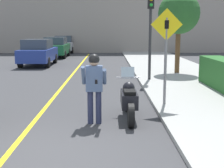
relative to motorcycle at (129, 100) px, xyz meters
The scene contains 12 objects.
ground_plane 2.99m from the motorcycle, 127.44° to the right, with size 80.00×80.00×0.00m, color #38383A.
sidewalk_curb 3.46m from the motorcycle, 28.85° to the left, with size 4.40×44.00×0.11m.
road_center_line 4.40m from the motorcycle, 123.24° to the left, with size 0.12×36.00×0.01m.
building_backdrop 23.94m from the motorcycle, 94.34° to the left, with size 28.00×1.20×7.38m.
motorcycle is the anchor object (origin of this frame).
person_biker 1.12m from the motorcycle, 152.93° to the right, with size 0.59×0.47×1.71m.
crossing_sign 2.05m from the motorcycle, 45.37° to the left, with size 0.91×0.08×2.76m.
traffic_light 6.29m from the motorcycle, 77.52° to the left, with size 0.26×0.30×3.79m.
street_tree 8.86m from the motorcycle, 69.54° to the left, with size 2.07×2.07×4.01m.
parked_car_blue 13.18m from the motorcycle, 112.45° to the left, with size 1.88×4.20×1.68m.
parked_car_green 18.72m from the motorcycle, 105.07° to the left, with size 1.88×4.20×1.68m.
parked_car_silver 24.06m from the motorcycle, 101.79° to the left, with size 1.88×4.20×1.68m.
Camera 1 is at (1.28, -5.49, 2.28)m, focal length 50.00 mm.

